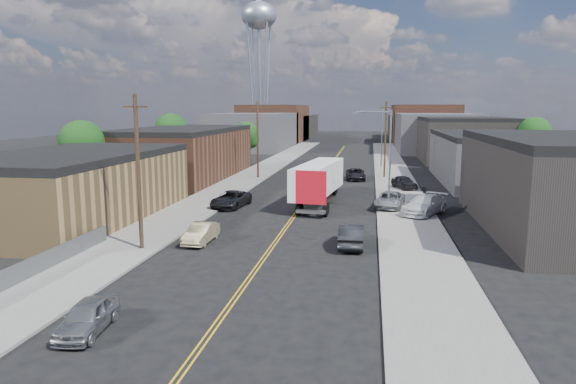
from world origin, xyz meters
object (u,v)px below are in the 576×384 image
(car_left_a, at_px, (87,317))
(car_left_b, at_px, (201,233))
(water_tower, at_px, (259,21))
(car_left_c, at_px, (231,199))
(car_right_lot_c, at_px, (404,182))
(car_ahead_truck, at_px, (356,174))
(car_right_oncoming, at_px, (351,235))
(car_right_lot_a, at_px, (390,200))
(car_right_lot_b, at_px, (425,205))
(semi_truck, at_px, (320,179))

(car_left_a, height_order, car_left_b, car_left_b)
(water_tower, distance_m, car_left_a, 117.18)
(car_left_c, xyz_separation_m, car_right_lot_c, (16.56, 13.05, 0.13))
(car_right_lot_c, xyz_separation_m, car_ahead_truck, (-5.66, 7.47, -0.15))
(car_left_b, bearing_deg, car_right_oncoming, 5.00)
(car_left_b, bearing_deg, water_tower, 101.40)
(car_left_a, xyz_separation_m, car_right_lot_c, (15.16, 40.21, 0.21))
(car_right_lot_a, relative_size, car_right_lot_b, 0.90)
(car_right_lot_c, bearing_deg, car_ahead_truck, 105.77)
(car_right_lot_a, height_order, car_right_lot_b, car_right_lot_b)
(car_right_lot_b, bearing_deg, car_right_lot_c, 123.16)
(car_left_c, bearing_deg, car_left_b, -76.36)
(car_left_a, bearing_deg, car_right_lot_b, 52.54)
(water_tower, distance_m, semi_truck, 88.95)
(car_right_oncoming, relative_size, car_ahead_truck, 0.89)
(semi_truck, relative_size, car_ahead_truck, 3.00)
(car_right_lot_b, relative_size, car_right_lot_c, 1.32)
(car_left_b, bearing_deg, car_ahead_truck, 75.58)
(water_tower, height_order, car_right_oncoming, water_tower)
(car_left_b, bearing_deg, car_right_lot_c, 61.08)
(water_tower, relative_size, car_right_oncoming, 7.97)
(water_tower, relative_size, semi_truck, 2.37)
(semi_truck, height_order, car_ahead_truck, semi_truck)
(car_left_b, distance_m, car_ahead_truck, 34.61)
(car_right_oncoming, distance_m, car_ahead_truck, 32.66)
(car_left_a, distance_m, car_right_lot_c, 42.97)
(car_right_lot_b, xyz_separation_m, car_right_lot_c, (-0.84, 14.21, -0.09))
(car_ahead_truck, bearing_deg, car_left_b, -109.88)
(car_left_c, xyz_separation_m, car_right_oncoming, (11.60, -12.14, 0.02))
(water_tower, xyz_separation_m, car_left_b, (17.00, -97.60, -29.98))
(car_right_lot_b, distance_m, car_ahead_truck, 22.63)
(car_left_a, height_order, car_right_oncoming, car_right_oncoming)
(car_left_b, height_order, car_right_lot_a, car_right_lot_a)
(semi_truck, bearing_deg, car_right_lot_c, 53.77)
(water_tower, bearing_deg, car_left_c, -79.58)
(water_tower, height_order, car_ahead_truck, water_tower)
(car_right_oncoming, xyz_separation_m, car_right_lot_a, (3.00, 13.60, 0.09))
(car_right_oncoming, height_order, car_ahead_truck, car_right_oncoming)
(car_left_c, relative_size, car_ahead_truck, 1.03)
(car_ahead_truck, bearing_deg, car_right_lot_b, -77.25)
(semi_truck, xyz_separation_m, car_left_b, (-6.50, -16.63, -1.61))
(car_right_lot_c, height_order, car_ahead_truck, car_right_lot_c)
(car_left_b, height_order, car_ahead_truck, car_ahead_truck)
(car_left_a, distance_m, car_ahead_truck, 48.61)
(semi_truck, distance_m, car_right_oncoming, 16.50)
(car_right_oncoming, bearing_deg, car_left_c, -47.19)
(water_tower, relative_size, car_ahead_truck, 7.10)
(car_left_b, xyz_separation_m, car_right_lot_b, (16.00, 11.60, 0.29))
(semi_truck, relative_size, car_left_a, 4.01)
(car_right_oncoming, relative_size, car_right_lot_c, 1.09)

